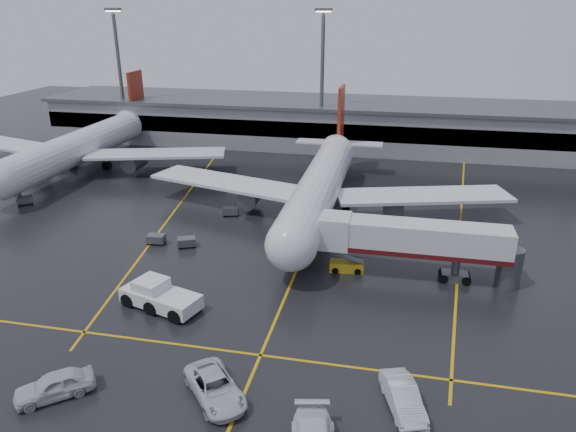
# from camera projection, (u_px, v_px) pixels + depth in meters

# --- Properties ---
(ground) EXTENTS (220.00, 220.00, 0.00)m
(ground) POSITION_uv_depth(u_px,v_px,m) (308.00, 243.00, 62.31)
(ground) COLOR black
(ground) RESTS_ON ground
(apron_line_centre) EXTENTS (0.25, 90.00, 0.02)m
(apron_line_centre) POSITION_uv_depth(u_px,v_px,m) (308.00, 243.00, 62.31)
(apron_line_centre) COLOR gold
(apron_line_centre) RESTS_ON ground
(apron_line_stop) EXTENTS (60.00, 0.25, 0.02)m
(apron_line_stop) POSITION_uv_depth(u_px,v_px,m) (261.00, 355.00, 42.30)
(apron_line_stop) COLOR gold
(apron_line_stop) RESTS_ON ground
(apron_line_left) EXTENTS (9.99, 69.35, 0.02)m
(apron_line_left) POSITION_uv_depth(u_px,v_px,m) (181.00, 202.00, 75.25)
(apron_line_left) COLOR gold
(apron_line_left) RESTS_ON ground
(apron_line_right) EXTENTS (7.57, 69.64, 0.02)m
(apron_line_right) POSITION_uv_depth(u_px,v_px,m) (461.00, 223.00, 67.93)
(apron_line_right) COLOR gold
(apron_line_right) RESTS_ON ground
(terminal) EXTENTS (122.00, 19.00, 8.60)m
(terminal) POSITION_uv_depth(u_px,v_px,m) (351.00, 123.00, 104.30)
(terminal) COLOR gray
(terminal) RESTS_ON ground
(light_mast_left) EXTENTS (3.00, 1.20, 25.45)m
(light_mast_left) POSITION_uv_depth(u_px,v_px,m) (119.00, 68.00, 103.83)
(light_mast_left) COLOR #595B60
(light_mast_left) RESTS_ON ground
(light_mast_mid) EXTENTS (3.00, 1.20, 25.45)m
(light_mast_mid) POSITION_uv_depth(u_px,v_px,m) (322.00, 73.00, 96.13)
(light_mast_mid) COLOR #595B60
(light_mast_mid) RESTS_ON ground
(main_airliner) EXTENTS (48.80, 45.60, 14.10)m
(main_airliner) POSITION_uv_depth(u_px,v_px,m) (321.00, 183.00, 69.58)
(main_airliner) COLOR silver
(main_airliner) RESTS_ON ground
(second_airliner) EXTENTS (48.80, 45.60, 14.10)m
(second_airliner) POSITION_uv_depth(u_px,v_px,m) (83.00, 145.00, 88.58)
(second_airliner) COLOR silver
(second_airliner) RESTS_ON ground
(jet_bridge) EXTENTS (19.90, 3.40, 6.05)m
(jet_bridge) POSITION_uv_depth(u_px,v_px,m) (415.00, 242.00, 53.12)
(jet_bridge) COLOR silver
(jet_bridge) RESTS_ON ground
(pushback_tractor) EXTENTS (8.10, 5.16, 2.70)m
(pushback_tractor) POSITION_uv_depth(u_px,v_px,m) (159.00, 296.00, 48.74)
(pushback_tractor) COLOR white
(pushback_tractor) RESTS_ON ground
(belt_loader) EXTENTS (3.62, 1.95, 2.20)m
(belt_loader) POSITION_uv_depth(u_px,v_px,m) (347.00, 266.00, 55.61)
(belt_loader) COLOR yellow
(belt_loader) RESTS_ON ground
(service_van_a) EXTENTS (6.25, 6.63, 1.74)m
(service_van_a) POSITION_uv_depth(u_px,v_px,m) (215.00, 387.00, 37.45)
(service_van_a) COLOR silver
(service_van_a) RESTS_ON ground
(service_van_c) EXTENTS (3.57, 5.81, 1.81)m
(service_van_c) POSITION_uv_depth(u_px,v_px,m) (403.00, 397.00, 36.46)
(service_van_c) COLOR silver
(service_van_c) RESTS_ON ground
(service_van_d) EXTENTS (5.55, 5.13, 1.84)m
(service_van_d) POSITION_uv_depth(u_px,v_px,m) (55.00, 385.00, 37.58)
(service_van_d) COLOR silver
(service_van_d) RESTS_ON ground
(baggage_cart_a) EXTENTS (2.35, 1.98, 1.12)m
(baggage_cart_a) POSITION_uv_depth(u_px,v_px,m) (187.00, 242.00, 61.09)
(baggage_cart_a) COLOR #595B60
(baggage_cart_a) RESTS_ON ground
(baggage_cart_b) EXTENTS (2.12, 1.49, 1.12)m
(baggage_cart_b) POSITION_uv_depth(u_px,v_px,m) (156.00, 239.00, 61.89)
(baggage_cart_b) COLOR #595B60
(baggage_cart_b) RESTS_ON ground
(baggage_cart_c) EXTENTS (2.24, 1.72, 1.12)m
(baggage_cart_c) POSITION_uv_depth(u_px,v_px,m) (231.00, 211.00, 70.25)
(baggage_cart_c) COLOR #595B60
(baggage_cart_c) RESTS_ON ground
(baggage_cart_d) EXTENTS (2.34, 1.95, 1.12)m
(baggage_cart_d) POSITION_uv_depth(u_px,v_px,m) (9.00, 186.00, 79.87)
(baggage_cart_d) COLOR #595B60
(baggage_cart_d) RESTS_ON ground
(baggage_cart_e) EXTENTS (2.37, 2.29, 1.12)m
(baggage_cart_e) POSITION_uv_depth(u_px,v_px,m) (25.00, 200.00, 74.20)
(baggage_cart_e) COLOR #595B60
(baggage_cart_e) RESTS_ON ground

